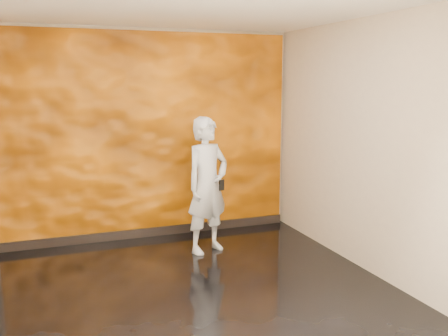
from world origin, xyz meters
TOP-DOWN VIEW (x-y plane):
  - room at (0.00, 0.00)m, footprint 4.02×4.02m
  - feature_wall at (0.00, 1.96)m, footprint 3.90×0.06m
  - baseboard at (0.00, 1.92)m, footprint 3.90×0.04m
  - man at (0.52, 1.08)m, footprint 0.72×0.61m
  - phone at (0.62, 0.83)m, footprint 0.07×0.04m

SIDE VIEW (x-z plane):
  - baseboard at x=0.00m, z-range 0.00..0.12m
  - man at x=0.52m, z-range 0.00..1.69m
  - phone at x=0.62m, z-range 0.82..0.95m
  - feature_wall at x=0.00m, z-range 0.00..2.75m
  - room at x=0.00m, z-range -0.01..2.81m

